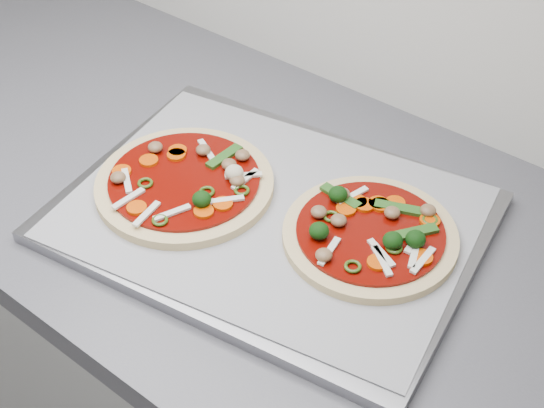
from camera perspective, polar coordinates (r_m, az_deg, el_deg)
The scene contains 4 objects.
baking_tray at distance 0.95m, azimuth -0.14°, elevation -1.00°, with size 0.51×0.38×0.02m, color gray.
parchment at distance 0.95m, azimuth -0.14°, elevation -0.58°, with size 0.49×0.36×0.00m, color gray.
pizza_left at distance 0.98m, azimuth -6.51°, elevation 1.61°, with size 0.26×0.26×0.04m.
pizza_right at distance 0.91m, azimuth 7.40°, elevation -2.16°, with size 0.28×0.28×0.04m.
Camera 1 is at (-0.26, 0.73, 1.56)m, focal length 50.00 mm.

